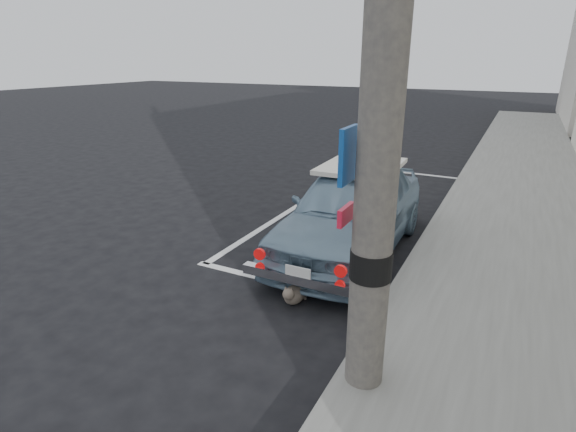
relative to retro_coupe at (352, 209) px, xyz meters
name	(u,v)px	position (x,y,z in m)	size (l,w,h in m)	color
ground	(274,264)	(-0.83, -1.02, -0.69)	(80.00, 80.00, 0.00)	black
sidewalk	(515,251)	(2.37, 0.98, -0.61)	(2.80, 40.00, 0.15)	slate
pline_rear	(288,285)	(-0.33, -1.52, -0.69)	(3.00, 0.12, 0.01)	silver
pline_front	(408,173)	(-0.33, 5.48, -0.69)	(3.00, 0.12, 0.01)	silver
pline_side	(305,201)	(-1.73, 1.98, -0.69)	(0.12, 7.00, 0.01)	silver
retro_coupe	(352,209)	(0.00, 0.00, 0.00)	(1.70, 4.05, 1.36)	#7392AA
cat	(294,293)	(-0.05, -1.90, -0.55)	(0.25, 0.56, 0.30)	#78695B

